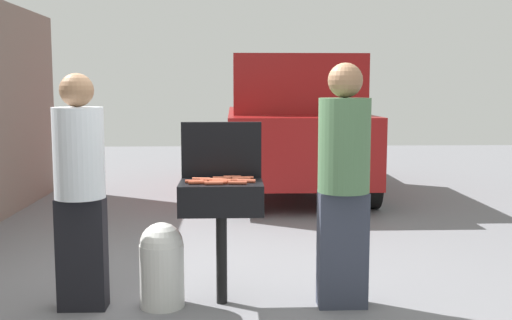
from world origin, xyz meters
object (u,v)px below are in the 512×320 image
object	(u,v)px
hot_dog_4	(214,183)
hot_dog_12	(245,178)
person_left	(80,183)
hot_dog_2	(194,181)
hot_dog_10	(201,179)
propane_tank	(162,263)
hot_dog_13	(232,177)
hot_dog_14	(229,181)
hot_dog_1	(209,180)
hot_dog_6	(237,183)
hot_dog_8	(198,182)
hot_dog_11	(222,181)
parked_minivan	(291,124)
person_right	(344,177)
bbq_grill	(221,201)
hot_dog_5	(217,180)
hot_dog_3	(246,181)
hot_dog_9	(241,179)
hot_dog_0	(218,182)

from	to	relation	value
hot_dog_4	hot_dog_12	distance (m)	0.32
person_left	hot_dog_2	bearing A→B (deg)	15.06
hot_dog_4	hot_dog_10	distance (m)	0.21
propane_tank	hot_dog_13	bearing A→B (deg)	20.86
hot_dog_14	hot_dog_1	bearing A→B (deg)	175.29
propane_tank	hot_dog_10	bearing A→B (deg)	20.70
hot_dog_1	hot_dog_6	size ratio (longest dim) A/B	1.00
hot_dog_2	hot_dog_8	size ratio (longest dim) A/B	1.00
hot_dog_11	hot_dog_4	bearing A→B (deg)	-122.37
hot_dog_4	hot_dog_14	xyz separation A→B (m)	(0.11, 0.11, 0.00)
hot_dog_14	parked_minivan	distance (m)	5.06
hot_dog_11	hot_dog_14	world-z (taller)	same
propane_tank	person_right	distance (m)	1.44
bbq_grill	hot_dog_5	xyz separation A→B (m)	(-0.03, 0.02, 0.15)
hot_dog_3	hot_dog_6	distance (m)	0.10
hot_dog_5	hot_dog_12	xyz separation A→B (m)	(0.20, 0.08, 0.00)
hot_dog_2	person_left	bearing A→B (deg)	-178.61
hot_dog_6	parked_minivan	distance (m)	5.15
hot_dog_5	hot_dog_13	world-z (taller)	same
hot_dog_2	hot_dog_14	world-z (taller)	same
hot_dog_9	hot_dog_10	distance (m)	0.29
hot_dog_2	person_left	distance (m)	0.80
hot_dog_11	person_left	bearing A→B (deg)	-178.83
hot_dog_12	propane_tank	bearing A→B (deg)	-165.68
hot_dog_9	hot_dog_13	distance (m)	0.11
person_left	parked_minivan	world-z (taller)	parked_minivan
hot_dog_4	hot_dog_9	size ratio (longest dim) A/B	1.00
hot_dog_6	propane_tank	xyz separation A→B (m)	(-0.55, 0.07, -0.59)
hot_dog_5	hot_dog_12	world-z (taller)	same
propane_tank	bbq_grill	bearing A→B (deg)	7.22
bbq_grill	hot_dog_2	distance (m)	0.25
hot_dog_12	hot_dog_4	bearing A→B (deg)	-133.19
hot_dog_1	propane_tank	xyz separation A→B (m)	(-0.34, -0.04, -0.59)
propane_tank	hot_dog_3	bearing A→B (deg)	0.35
hot_dog_10	hot_dog_14	distance (m)	0.22
hot_dog_6	hot_dog_12	bearing A→B (deg)	76.18
hot_dog_6	person_left	xyz separation A→B (m)	(-1.11, 0.05, -0.00)
hot_dog_14	hot_dog_11	bearing A→B (deg)	-149.85
hot_dog_3	person_left	bearing A→B (deg)	-178.93
hot_dog_2	hot_dog_4	distance (m)	0.16
hot_dog_13	person_right	xyz separation A→B (m)	(0.79, -0.24, 0.04)
hot_dog_0	person_right	world-z (taller)	person_right
hot_dog_13	hot_dog_0	bearing A→B (deg)	-112.34
hot_dog_4	propane_tank	bearing A→B (deg)	168.03
hot_dog_8	propane_tank	world-z (taller)	hot_dog_8
hot_dog_5	hot_dog_9	world-z (taller)	same
hot_dog_2	hot_dog_13	world-z (taller)	same
hot_dog_10	hot_dog_12	xyz separation A→B (m)	(0.32, 0.05, 0.00)
parked_minivan	bbq_grill	bearing A→B (deg)	78.87
hot_dog_1	hot_dog_10	world-z (taller)	same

